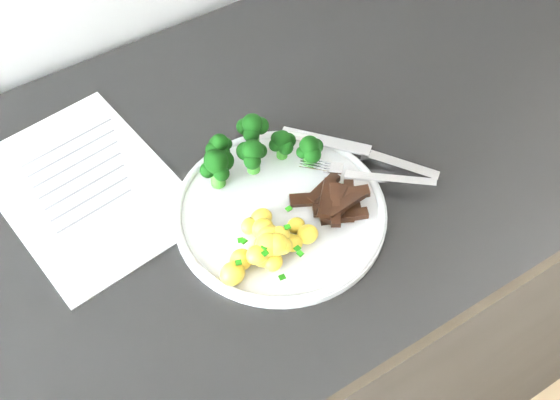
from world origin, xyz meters
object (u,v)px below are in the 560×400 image
Objects in this scene: counter at (239,345)px; recipe_paper at (86,188)px; beef_strips at (337,202)px; fork at (371,175)px; plate at (280,211)px; potatoes at (268,243)px; knife at (379,159)px; broccoli at (251,149)px.

recipe_paper is (-0.15, 0.09, 0.46)m from counter.
counter is at bearing -31.64° from recipe_paper.
fork is (0.06, 0.01, -0.00)m from beef_strips.
recipe_paper reaches higher than counter.
recipe_paper is at bearing 148.36° from counter.
plate is (0.04, -0.08, 0.47)m from counter.
potatoes reaches higher than knife.
knife is at bearing -27.24° from broccoli.
plate is 1.69× the size of broccoli.
fork is at bearing -39.97° from broccoli.
beef_strips is at bearing -38.91° from recipe_paper.
counter is at bearing 117.17° from plate.
broccoli is (0.01, 0.08, 0.04)m from plate.
recipe_paper is at bearing 154.04° from knife.
knife is at bearing 0.49° from plate.
recipe_paper is 0.22m from broccoli.
counter is 26.46× the size of beef_strips.
fork is 0.74× the size of knife.
fork is at bearing -30.76° from counter.
knife is (0.15, -0.08, -0.04)m from broccoli.
recipe_paper is 1.70× the size of knife.
fork reaches higher than knife.
plate is at bearing -62.83° from counter.
recipe_paper is at bearing 155.03° from broccoli.
counter is 18.54× the size of fork.
plate is 0.07m from beef_strips.
potatoes is (0.14, -0.21, 0.02)m from recipe_paper.
plate is 0.09m from broccoli.
beef_strips is at bearing -167.95° from fork.
potatoes is at bearing -55.78° from recipe_paper.
potatoes is 0.11m from beef_strips.
counter is 0.50m from beef_strips.
fork is (0.31, -0.19, 0.02)m from recipe_paper.
potatoes is at bearing -167.42° from knife.
recipe_paper is 3.29× the size of beef_strips.
recipe_paper is at bearing 138.21° from plate.
recipe_paper is 0.38m from knife.
fork is 0.04m from knife.
plate is at bearing -179.51° from knife.
broccoli is (0.19, -0.09, 0.04)m from recipe_paper.
fork is at bearing -9.42° from plate.
knife is at bearing -21.17° from counter.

